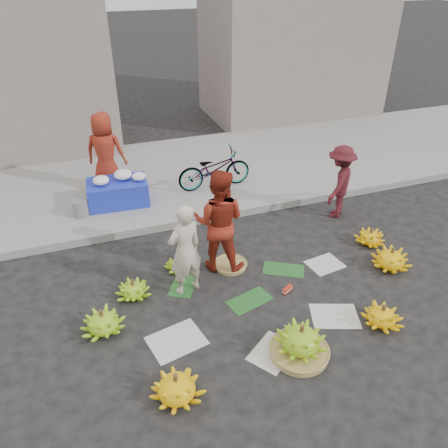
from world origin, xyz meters
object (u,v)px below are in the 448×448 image
object	(u,v)px
banana_bunch_0	(103,322)
banana_bunch_4	(391,259)
bicycle	(214,169)
vendor_cream	(185,250)
flower_table	(118,191)

from	to	relation	value
banana_bunch_0	banana_bunch_4	bearing A→B (deg)	-1.49
banana_bunch_0	bicycle	distance (m)	4.31
vendor_cream	bicycle	size ratio (longest dim) A/B	0.94
banana_bunch_0	bicycle	xyz separation A→B (m)	(2.69, 3.35, 0.37)
vendor_cream	flower_table	size ratio (longest dim) A/B	1.24
banana_bunch_4	flower_table	xyz separation A→B (m)	(-3.81, 3.42, 0.22)
banana_bunch_0	banana_bunch_4	world-z (taller)	banana_bunch_4
flower_table	bicycle	distance (m)	2.00
bicycle	banana_bunch_4	bearing A→B (deg)	-153.42
banana_bunch_4	vendor_cream	bearing A→B (deg)	170.23
banana_bunch_0	bicycle	bearing A→B (deg)	51.21
banana_bunch_0	banana_bunch_4	distance (m)	4.51
banana_bunch_4	vendor_cream	world-z (taller)	vendor_cream
banana_bunch_0	vendor_cream	world-z (taller)	vendor_cream
banana_bunch_4	bicycle	distance (m)	3.93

